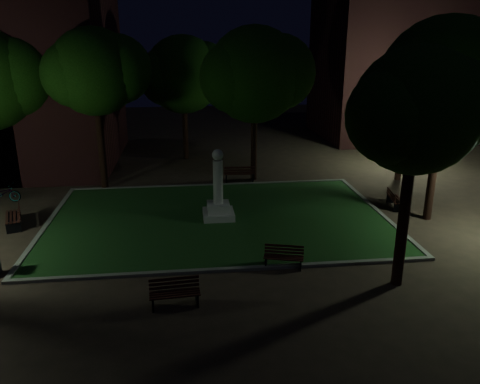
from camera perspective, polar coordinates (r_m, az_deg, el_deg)
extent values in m
plane|color=#402F24|center=(19.70, -2.20, -5.42)|extent=(80.00, 80.00, 0.00)
cube|color=#20491B|center=(21.53, -2.63, -3.21)|extent=(15.00, 10.00, 0.08)
cube|color=slate|center=(16.88, -1.34, -9.43)|extent=(15.40, 0.20, 0.12)
cube|color=slate|center=(26.33, -3.45, 0.86)|extent=(15.40, 0.20, 0.12)
cube|color=slate|center=(22.36, -22.49, -3.75)|extent=(0.20, 10.00, 0.12)
cube|color=slate|center=(23.27, 16.39, -2.24)|extent=(0.20, 10.00, 0.12)
cube|color=#AEA8A2|center=(21.46, -2.64, -2.74)|extent=(1.40, 1.40, 0.30)
cube|color=#AEA8A2|center=(21.33, -2.65, -1.86)|extent=(1.00, 1.00, 0.40)
cylinder|color=#AEA8A2|center=(20.95, -2.70, 1.23)|extent=(0.44, 0.44, 2.00)
sphere|color=#AEA8A2|center=(20.62, -2.75, 4.55)|extent=(0.50, 0.50, 0.50)
cube|color=#491D1E|center=(42.69, 20.95, 14.50)|extent=(16.00, 10.00, 12.00)
cylinder|color=black|center=(26.22, -16.57, 5.51)|extent=(0.36, 0.36, 4.94)
sphere|color=#1A440E|center=(25.70, -17.35, 13.83)|extent=(4.48, 4.48, 4.48)
sphere|color=#1A440E|center=(25.72, -14.76, 14.27)|extent=(3.59, 3.59, 3.59)
sphere|color=#1A440E|center=(25.59, -19.47, 13.38)|extent=(3.36, 3.36, 3.36)
cylinder|color=black|center=(27.09, 1.71, 6.06)|extent=(0.36, 0.36, 4.40)
sphere|color=#1A440E|center=(26.55, 1.78, 14.10)|extent=(5.31, 5.31, 5.31)
sphere|color=#1A440E|center=(26.97, 4.60, 14.33)|extent=(4.25, 4.25, 4.25)
sphere|color=#1A440E|center=(26.13, -0.49, 13.82)|extent=(3.99, 3.99, 3.99)
cylinder|color=black|center=(28.60, 19.02, 5.15)|extent=(0.36, 0.36, 3.84)
sphere|color=#1A440E|center=(28.10, 19.72, 11.70)|extent=(4.57, 4.57, 4.57)
sphere|color=#1A440E|center=(28.79, 21.65, 11.82)|extent=(3.65, 3.65, 3.65)
sphere|color=#1A440E|center=(27.45, 18.22, 11.51)|extent=(3.43, 3.43, 3.43)
cylinder|color=black|center=(22.56, 22.44, 2.19)|extent=(0.36, 0.36, 4.41)
sphere|color=#1A440E|center=(21.90, 23.68, 12.00)|extent=(5.60, 5.60, 5.60)
sphere|color=#1A440E|center=(22.79, 26.57, 12.06)|extent=(4.48, 4.48, 4.48)
sphere|color=#1A440E|center=(21.11, 21.36, 11.82)|extent=(4.20, 4.20, 4.20)
cylinder|color=black|center=(16.01, 19.31, -3.17)|extent=(0.36, 0.36, 4.66)
sphere|color=#1A440E|center=(15.16, 20.69, 9.26)|extent=(3.90, 3.90, 3.90)
sphere|color=#1A440E|center=(15.79, 23.60, 9.60)|extent=(3.12, 3.12, 3.12)
sphere|color=#1A440E|center=(14.57, 18.42, 8.78)|extent=(2.92, 2.92, 2.92)
sphere|color=#1A440E|center=(28.25, -25.71, 12.58)|extent=(4.37, 4.37, 4.37)
cylinder|color=black|center=(32.24, -6.69, 7.66)|extent=(0.36, 0.36, 4.13)
sphere|color=#1A440E|center=(31.78, -6.94, 14.02)|extent=(5.07, 5.07, 5.07)
sphere|color=#1A440E|center=(32.00, -4.60, 14.30)|extent=(4.06, 4.06, 4.06)
sphere|color=#1A440E|center=(31.51, -8.83, 13.73)|extent=(3.81, 3.81, 3.81)
cylinder|color=black|center=(31.10, -27.00, 5.30)|extent=(0.12, 0.12, 4.01)
sphere|color=#D8FFD8|center=(30.63, -26.74, 9.00)|extent=(0.28, 0.28, 0.28)
cylinder|color=black|center=(31.08, 19.33, 6.40)|extent=(0.12, 0.12, 4.16)
cylinder|color=black|center=(30.76, 19.73, 10.19)|extent=(0.90, 0.08, 0.08)
sphere|color=#D8FFD8|center=(30.57, 18.97, 10.23)|extent=(0.28, 0.28, 0.28)
sphere|color=#D8FFD8|center=(30.96, 20.49, 10.16)|extent=(0.28, 0.28, 0.28)
cube|color=black|center=(14.94, -10.57, -13.05)|extent=(0.10, 0.53, 0.43)
cube|color=black|center=(14.98, -5.26, -12.69)|extent=(0.10, 0.53, 0.43)
cube|color=black|center=(14.65, -7.90, -12.56)|extent=(1.55, 0.20, 0.04)
cube|color=black|center=(14.77, -7.93, -12.30)|extent=(1.55, 0.20, 0.04)
cube|color=black|center=(14.88, -7.96, -12.04)|extent=(1.55, 0.20, 0.04)
cube|color=black|center=(15.00, -8.00, -11.78)|extent=(1.55, 0.20, 0.04)
cube|color=black|center=(15.00, -8.03, -11.35)|extent=(1.55, 0.17, 0.09)
cube|color=black|center=(14.94, -8.05, -10.90)|extent=(1.55, 0.17, 0.09)
cube|color=black|center=(14.87, -8.07, -10.44)|extent=(1.55, 0.17, 0.09)
cube|color=black|center=(17.20, 3.22, -8.40)|extent=(0.18, 0.49, 0.39)
cube|color=black|center=(17.14, 7.42, -8.63)|extent=(0.18, 0.49, 0.39)
cube|color=black|center=(16.89, 5.29, -8.20)|extent=(1.39, 0.46, 0.04)
cube|color=black|center=(17.00, 5.32, -8.01)|extent=(1.39, 0.46, 0.04)
cube|color=black|center=(17.11, 5.35, -7.83)|extent=(1.39, 0.46, 0.04)
cube|color=black|center=(17.23, 5.38, -7.65)|extent=(1.39, 0.46, 0.04)
cube|color=black|center=(17.24, 5.40, -7.31)|extent=(1.39, 0.43, 0.09)
cube|color=black|center=(17.18, 5.41, -6.93)|extent=(1.39, 0.43, 0.09)
cube|color=black|center=(17.13, 5.42, -6.55)|extent=(1.39, 0.43, 0.09)
cube|color=black|center=(23.56, -25.87, -2.65)|extent=(0.59, 0.25, 0.48)
cube|color=black|center=(22.14, -25.87, -3.94)|extent=(0.59, 0.25, 0.48)
cube|color=black|center=(22.78, -26.55, -2.77)|extent=(0.63, 1.68, 0.04)
cube|color=black|center=(22.77, -26.17, -2.72)|extent=(0.63, 1.68, 0.04)
cube|color=black|center=(22.76, -25.79, -2.67)|extent=(0.63, 1.68, 0.04)
cube|color=black|center=(22.76, -25.41, -2.62)|extent=(0.63, 1.68, 0.04)
cube|color=black|center=(22.72, -25.29, -2.34)|extent=(0.59, 1.67, 0.10)
cube|color=black|center=(22.67, -25.34, -1.98)|extent=(0.59, 1.67, 0.10)
cube|color=black|center=(22.62, -25.39, -1.62)|extent=(0.59, 1.67, 0.10)
cube|color=black|center=(23.57, 18.83, -1.84)|extent=(0.52, 0.14, 0.41)
cube|color=black|center=(24.76, 18.01, -0.80)|extent=(0.52, 0.14, 0.41)
cube|color=black|center=(24.16, 18.93, -0.83)|extent=(0.32, 1.50, 0.04)
cube|color=black|center=(24.12, 18.63, -0.82)|extent=(0.32, 1.50, 0.04)
cube|color=black|center=(24.08, 18.33, -0.82)|extent=(0.32, 1.50, 0.04)
cube|color=black|center=(24.04, 18.03, -0.82)|extent=(0.32, 1.50, 0.04)
cube|color=black|center=(24.00, 17.92, -0.61)|extent=(0.29, 1.50, 0.09)
cube|color=black|center=(23.96, 17.95, -0.31)|extent=(0.29, 1.50, 0.09)
cube|color=black|center=(23.92, 17.98, -0.01)|extent=(0.29, 1.50, 0.09)
cube|color=black|center=(27.14, 1.54, 1.82)|extent=(0.10, 0.61, 0.48)
cube|color=black|center=(27.05, -1.71, 1.76)|extent=(0.10, 0.61, 0.48)
cube|color=black|center=(27.25, -0.11, 2.44)|extent=(1.76, 0.20, 0.04)
cube|color=black|center=(27.10, -0.09, 2.36)|extent=(1.76, 0.20, 0.04)
cube|color=black|center=(26.95, -0.07, 2.27)|extent=(1.76, 0.20, 0.04)
cube|color=black|center=(26.80, -0.05, 2.18)|extent=(1.76, 0.20, 0.04)
cube|color=black|center=(26.71, -0.05, 2.36)|extent=(1.76, 0.16, 0.11)
cube|color=black|center=(26.67, -0.05, 2.68)|extent=(1.76, 0.16, 0.11)
cube|color=black|center=(26.63, -0.05, 3.00)|extent=(1.76, 0.16, 0.11)
imported|color=black|center=(26.48, -26.96, -0.13)|extent=(1.79, 0.70, 0.92)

